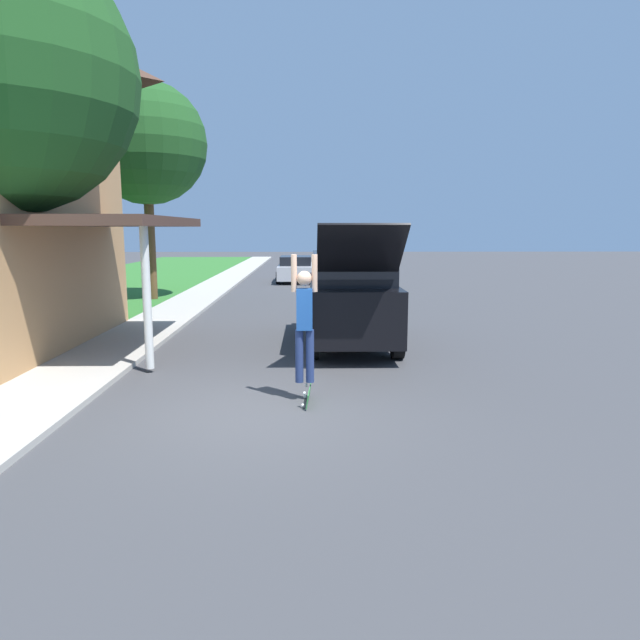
{
  "coord_description": "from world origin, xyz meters",
  "views": [
    {
      "loc": [
        0.77,
        -8.33,
        2.73
      ],
      "look_at": [
        0.99,
        2.13,
        1.05
      ],
      "focal_mm": 32.0,
      "sensor_mm": 36.0,
      "label": 1
    }
  ],
  "objects_px": {
    "car_down_street": "(296,269)",
    "skateboard": "(308,395)",
    "skateboarder": "(304,317)",
    "suv_parked": "(350,295)",
    "lawn_tree_far": "(146,144)"
  },
  "relations": [
    {
      "from": "car_down_street",
      "to": "skateboarder",
      "type": "xyz_separation_m",
      "value": [
        0.58,
        -20.87,
        0.71
      ]
    },
    {
      "from": "lawn_tree_far",
      "to": "skateboarder",
      "type": "distance_m",
      "value": 14.84
    },
    {
      "from": "car_down_street",
      "to": "skateboard",
      "type": "distance_m",
      "value": 21.07
    },
    {
      "from": "suv_parked",
      "to": "skateboard",
      "type": "xyz_separation_m",
      "value": [
        -1.0,
        -4.71,
        -1.04
      ]
    },
    {
      "from": "lawn_tree_far",
      "to": "suv_parked",
      "type": "bearing_deg",
      "value": -50.39
    },
    {
      "from": "skateboarder",
      "to": "skateboard",
      "type": "distance_m",
      "value": 1.24
    },
    {
      "from": "car_down_street",
      "to": "lawn_tree_far",
      "type": "bearing_deg",
      "value": -123.54
    },
    {
      "from": "skateboarder",
      "to": "skateboard",
      "type": "relative_size",
      "value": 2.59
    },
    {
      "from": "suv_parked",
      "to": "skateboarder",
      "type": "relative_size",
      "value": 2.85
    },
    {
      "from": "lawn_tree_far",
      "to": "skateboard",
      "type": "relative_size",
      "value": 10.12
    },
    {
      "from": "suv_parked",
      "to": "car_down_street",
      "type": "relative_size",
      "value": 1.33
    },
    {
      "from": "lawn_tree_far",
      "to": "skateboard",
      "type": "distance_m",
      "value": 15.43
    },
    {
      "from": "skateboard",
      "to": "car_down_street",
      "type": "bearing_deg",
      "value": 91.73
    },
    {
      "from": "skateboarder",
      "to": "lawn_tree_far",
      "type": "bearing_deg",
      "value": 114.5
    },
    {
      "from": "car_down_street",
      "to": "skateboarder",
      "type": "distance_m",
      "value": 20.89
    }
  ]
}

